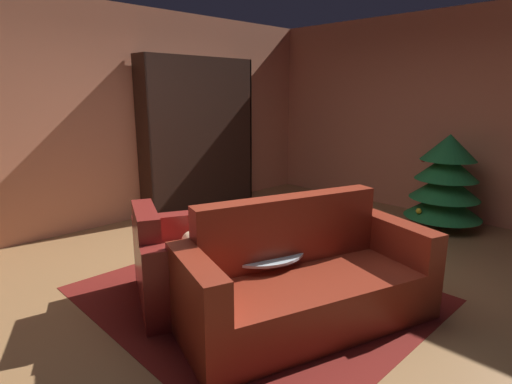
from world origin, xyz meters
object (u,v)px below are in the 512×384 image
(bookshelf_unit, at_px, (206,137))
(coffee_table, at_px, (258,252))
(couch_red, at_px, (305,283))
(decorated_tree, at_px, (446,182))
(bottle_on_table, at_px, (258,242))
(armchair_red, at_px, (181,266))
(book_stack_on_table, at_px, (258,242))

(bookshelf_unit, height_order, coffee_table, bookshelf_unit)
(couch_red, relative_size, decorated_tree, 1.71)
(couch_red, height_order, decorated_tree, decorated_tree)
(couch_red, height_order, bottle_on_table, couch_red)
(bottle_on_table, bearing_deg, bookshelf_unit, 149.12)
(armchair_red, xyz_separation_m, couch_red, (0.93, 0.47, 0.01))
(coffee_table, xyz_separation_m, bottle_on_table, (0.15, -0.15, 0.17))
(decorated_tree, bearing_deg, coffee_table, -95.13)
(coffee_table, bearing_deg, bookshelf_unit, 150.06)
(bookshelf_unit, xyz_separation_m, bottle_on_table, (2.77, -1.66, -0.46))
(coffee_table, distance_m, book_stack_on_table, 0.09)
(coffee_table, relative_size, bottle_on_table, 2.36)
(couch_red, relative_size, coffee_table, 2.73)
(bottle_on_table, bearing_deg, book_stack_on_table, 136.23)
(bookshelf_unit, bearing_deg, coffee_table, -29.94)
(bookshelf_unit, distance_m, decorated_tree, 3.31)
(book_stack_on_table, height_order, bottle_on_table, bottle_on_table)
(coffee_table, relative_size, decorated_tree, 0.63)
(couch_red, xyz_separation_m, bottle_on_table, (-0.31, -0.18, 0.29))
(coffee_table, distance_m, decorated_tree, 3.05)
(bottle_on_table, bearing_deg, decorated_tree, 87.74)
(bookshelf_unit, bearing_deg, decorated_tree, 27.80)
(couch_red, bearing_deg, coffee_table, -175.89)
(couch_red, bearing_deg, bottle_on_table, -150.37)
(coffee_table, xyz_separation_m, book_stack_on_table, (0.01, -0.02, 0.09))
(armchair_red, distance_m, bottle_on_table, 0.74)
(armchair_red, relative_size, couch_red, 0.58)
(bookshelf_unit, bearing_deg, couch_red, -25.59)
(couch_red, height_order, coffee_table, couch_red)
(coffee_table, bearing_deg, decorated_tree, 84.87)
(couch_red, bearing_deg, bookshelf_unit, 154.41)
(coffee_table, relative_size, book_stack_on_table, 3.40)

